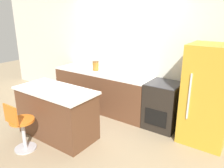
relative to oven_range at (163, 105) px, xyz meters
The scene contains 11 objects.
ground_plane 1.25m from the oven_range, 163.49° to the right, with size 14.00×14.00×0.00m, color #998466.
wall_back 1.45m from the oven_range, 162.88° to the left, with size 8.00×0.06×2.60m.
back_counter 1.47m from the oven_range, behind, with size 2.32×0.63×0.89m.
kitchen_island 1.98m from the oven_range, 135.86° to the right, with size 1.47×0.72×0.88m.
oven_range is the anchor object (origin of this frame).
refrigerator 0.87m from the oven_range, ahead, with size 0.73×0.74×1.67m.
stool_chair 2.54m from the oven_range, 127.01° to the right, with size 0.38×0.38×0.83m.
kettle 2.26m from the oven_range, behind, with size 0.16×0.16×0.20m.
mixing_bowl 0.98m from the oven_range, behind, with size 0.23×0.23×0.10m.
canister_jar 1.75m from the oven_range, behind, with size 0.14×0.14×0.20m.
fruit_bowl 2.24m from the oven_range, 138.77° to the right, with size 0.26×0.26×0.06m.
Camera 1 is at (2.53, -3.38, 2.13)m, focal length 35.00 mm.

